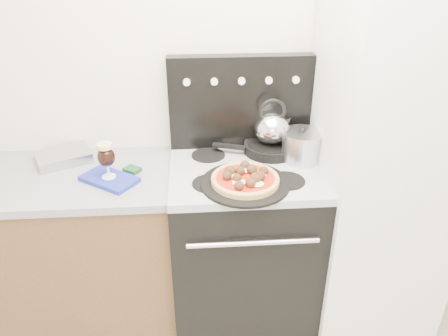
{
  "coord_description": "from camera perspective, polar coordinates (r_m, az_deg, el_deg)",
  "views": [
    {
      "loc": [
        -0.17,
        -0.75,
        1.96
      ],
      "look_at": [
        -0.04,
        1.05,
        0.99
      ],
      "focal_mm": 35.0,
      "sensor_mm": 36.0,
      "label": 1
    }
  ],
  "objects": [
    {
      "name": "oven_mitt",
      "position": [
        2.19,
        -14.74,
        -1.42
      ],
      "size": [
        0.31,
        0.28,
        0.02
      ],
      "primitive_type": "cube",
      "rotation": [
        0.0,
        0.0,
        -0.62
      ],
      "color": "#1D2A9E",
      "rests_on": "countertop"
    },
    {
      "name": "backguard",
      "position": [
        2.35,
        2.13,
        8.6
      ],
      "size": [
        0.76,
        0.08,
        0.5
      ],
      "primitive_type": "cube",
      "color": "black",
      "rests_on": "cooktop"
    },
    {
      "name": "beer_glass",
      "position": [
        2.14,
        -15.07,
        0.96
      ],
      "size": [
        0.1,
        0.1,
        0.18
      ],
      "primitive_type": null,
      "rotation": [
        0.0,
        0.0,
        -0.28
      ],
      "color": "black",
      "rests_on": "oven_mitt"
    },
    {
      "name": "stock_pot",
      "position": [
        2.29,
        10.08,
        2.74
      ],
      "size": [
        0.23,
        0.23,
        0.15
      ],
      "primitive_type": "cylinder",
      "rotation": [
        0.0,
        0.0,
        0.13
      ],
      "color": "silver",
      "rests_on": "cooktop"
    },
    {
      "name": "skillet",
      "position": [
        2.37,
        6.1,
        2.66
      ],
      "size": [
        0.36,
        0.36,
        0.05
      ],
      "primitive_type": "cylinder",
      "rotation": [
        0.0,
        0.0,
        -0.32
      ],
      "color": "black",
      "rests_on": "cooktop"
    },
    {
      "name": "fridge",
      "position": [
        2.35,
        20.04,
        0.99
      ],
      "size": [
        0.64,
        0.68,
        1.9
      ],
      "primitive_type": "cube",
      "color": "silver",
      "rests_on": "ground"
    },
    {
      "name": "cooktop",
      "position": [
        2.21,
        2.77,
        -0.41
      ],
      "size": [
        0.76,
        0.65,
        0.04
      ],
      "primitive_type": "cube",
      "color": "#ADADB2",
      "rests_on": "stove_body"
    },
    {
      "name": "countertop",
      "position": [
        2.39,
        -24.66,
        -1.45
      ],
      "size": [
        1.48,
        0.63,
        0.04
      ],
      "primitive_type": "cube",
      "color": "gray",
      "rests_on": "base_cabinet"
    },
    {
      "name": "base_cabinet",
      "position": [
        2.62,
        -22.69,
        -10.02
      ],
      "size": [
        1.45,
        0.6,
        0.86
      ],
      "primitive_type": "cube",
      "color": "brown",
      "rests_on": "ground"
    },
    {
      "name": "pizza",
      "position": [
        2.04,
        2.79,
        -1.31
      ],
      "size": [
        0.35,
        0.35,
        0.05
      ],
      "primitive_type": null,
      "rotation": [
        0.0,
        0.0,
        0.09
      ],
      "color": "tan",
      "rests_on": "pizza_pan"
    },
    {
      "name": "tea_kettle",
      "position": [
        2.31,
        6.27,
        5.57
      ],
      "size": [
        0.2,
        0.2,
        0.21
      ],
      "primitive_type": null,
      "rotation": [
        0.0,
        0.0,
        -0.04
      ],
      "color": "white",
      "rests_on": "skillet"
    },
    {
      "name": "room_shell",
      "position": [
        1.28,
        4.16,
        -5.68
      ],
      "size": [
        3.52,
        3.01,
        2.52
      ],
      "color": "beige",
      "rests_on": "ground"
    },
    {
      "name": "pizza_pan",
      "position": [
        2.05,
        2.77,
        -2.02
      ],
      "size": [
        0.49,
        0.49,
        0.01
      ],
      "primitive_type": "cylinder",
      "rotation": [
        0.0,
        0.0,
        0.17
      ],
      "color": "black",
      "rests_on": "cooktop"
    },
    {
      "name": "foil_sheet",
      "position": [
        2.45,
        -20.22,
        1.37
      ],
      "size": [
        0.32,
        0.29,
        0.05
      ],
      "primitive_type": "cube",
      "rotation": [
        0.0,
        0.0,
        0.44
      ],
      "color": "silver",
      "rests_on": "countertop"
    },
    {
      "name": "stove_body",
      "position": [
        2.47,
        2.52,
        -9.82
      ],
      "size": [
        0.76,
        0.65,
        0.88
      ],
      "primitive_type": "cube",
      "color": "black",
      "rests_on": "ground"
    }
  ]
}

